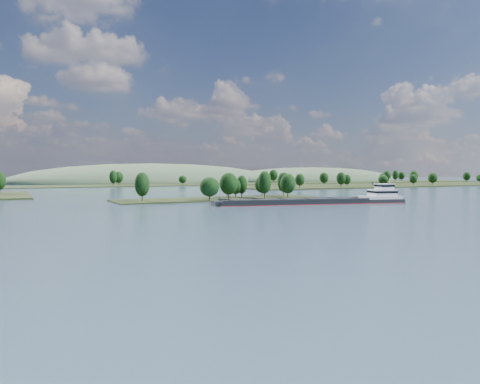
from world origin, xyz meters
TOP-DOWN VIEW (x-y plane):
  - ground at (0.00, 120.00)m, footprint 1800.00×1800.00m
  - tree_island at (6.38, 178.57)m, footprint 100.00×31.58m
  - right_bank at (231.54, 299.73)m, footprint 320.00×90.00m
  - back_shoreline at (8.08, 399.82)m, footprint 900.00×60.00m
  - hill_east at (260.00, 470.00)m, footprint 260.00×140.00m
  - hill_west at (60.00, 500.00)m, footprint 320.00×160.00m
  - cargo_barge at (29.11, 134.47)m, footprint 84.27×27.04m

SIDE VIEW (x-z plane):
  - ground at x=0.00m, z-range 0.00..0.00m
  - hill_east at x=260.00m, z-range -18.00..18.00m
  - hill_west at x=60.00m, z-range -22.00..22.00m
  - back_shoreline at x=8.08m, z-range -7.01..8.37m
  - right_bank at x=231.54m, z-range -6.30..8.24m
  - cargo_barge at x=29.11m, z-range -4.25..7.11m
  - tree_island at x=6.38m, z-range -2.84..11.62m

